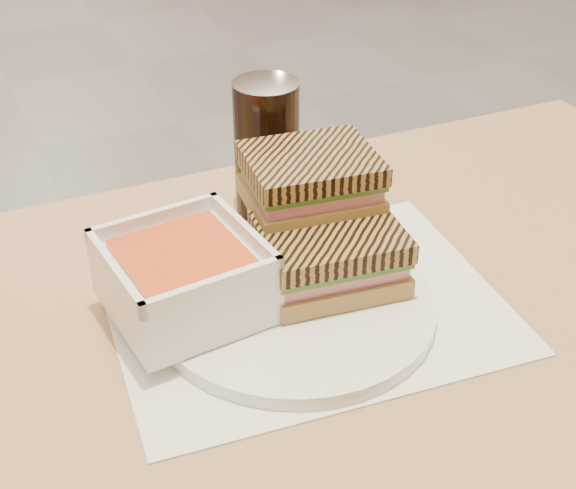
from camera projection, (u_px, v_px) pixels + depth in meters
name	position (u px, v px, depth m)	size (l,w,h in m)	color
main_table	(279.00, 445.00, 0.77)	(1.21, 0.72, 0.75)	#A3744C
tray_liner	(306.00, 306.00, 0.77)	(0.39, 0.31, 0.00)	white
plate	(295.00, 305.00, 0.76)	(0.26, 0.26, 0.01)	white
soup_bowl	(184.00, 279.00, 0.72)	(0.15, 0.15, 0.07)	white
panini_lower	(329.00, 254.00, 0.76)	(0.14, 0.12, 0.06)	olive
panini_upper	(311.00, 180.00, 0.78)	(0.13, 0.12, 0.06)	olive
cola_glass	(267.00, 149.00, 0.88)	(0.07, 0.07, 0.15)	black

